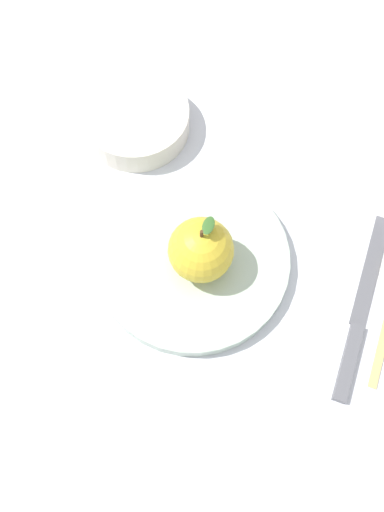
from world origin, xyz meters
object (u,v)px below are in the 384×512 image
at_px(knife, 359,321).
at_px(side_bowl, 136,118).
at_px(apple, 201,250).
at_px(dinner_plate, 192,259).

bearing_deg(knife, side_bowl, 85.60).
bearing_deg(apple, side_bowl, 63.46).
bearing_deg(apple, dinner_plate, 94.80).
bearing_deg(dinner_plate, side_bowl, 61.65).
relative_size(apple, knife, 0.38).
bearing_deg(dinner_plate, apple, -85.20).
xyz_separation_m(apple, side_bowl, (0.10, 0.19, -0.03)).
distance_m(apple, knife, 0.19).
relative_size(dinner_plate, apple, 2.68).
xyz_separation_m(side_bowl, knife, (-0.03, -0.37, -0.02)).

